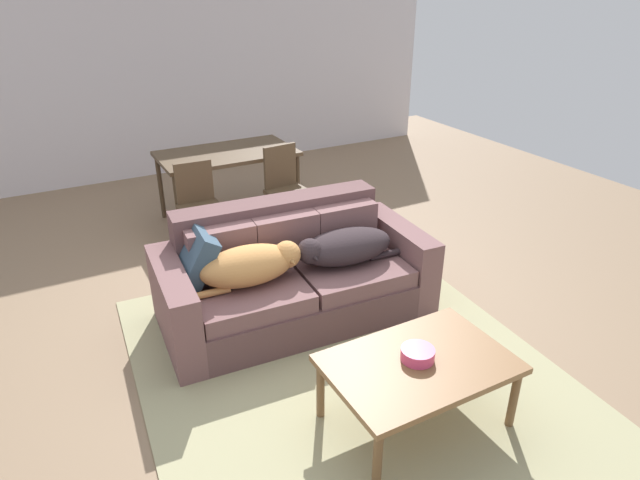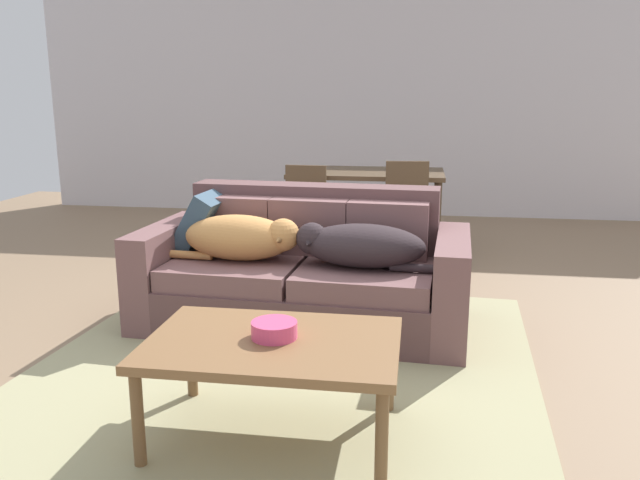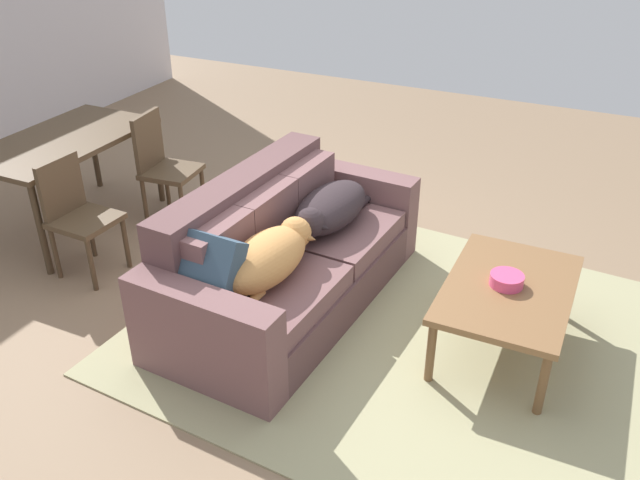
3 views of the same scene
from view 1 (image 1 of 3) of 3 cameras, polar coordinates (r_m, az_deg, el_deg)
The scene contains 12 objects.
ground_plane at distance 4.43m, azimuth -2.26°, elevation -7.68°, with size 10.00×10.00×0.00m, color #8A6F53.
back_partition at distance 7.57m, azimuth -16.67°, elevation 16.59°, with size 8.00×0.12×2.70m, color silver.
area_rug at distance 3.81m, azimuth 3.39°, elevation -13.97°, with size 2.66×3.26×0.01m, color tan.
couch at distance 4.30m, azimuth -2.90°, elevation -3.70°, with size 2.10×1.08×0.86m.
dog_on_left_cushion at distance 3.95m, azimuth -7.08°, elevation -2.56°, with size 0.87×0.39×0.28m.
dog_on_right_cushion at distance 4.20m, azimuth 2.45°, elevation -0.72°, with size 0.91×0.42×0.26m.
throw_pillow_by_left_arm at distance 4.03m, azimuth -12.89°, elevation -1.80°, with size 0.13×0.41×0.41m, color #364D60.
coffee_table at distance 3.30m, azimuth 10.18°, elevation -12.90°, with size 1.06×0.71×0.45m.
bowl_on_coffee_table at distance 3.26m, azimuth 10.08°, elevation -11.57°, with size 0.20×0.20×0.07m, color #EA4C7F.
dining_table at distance 5.98m, azimuth -9.61°, elevation 8.35°, with size 1.41×0.80×0.75m.
dining_chair_near_left at distance 5.40m, azimuth -12.44°, elevation 3.83°, with size 0.42×0.42×0.84m.
dining_chair_near_right at distance 5.62m, azimuth -3.54°, elevation 5.63°, with size 0.44×0.44×0.90m.
Camera 1 is at (-1.60, -3.32, 2.45)m, focal length 30.90 mm.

